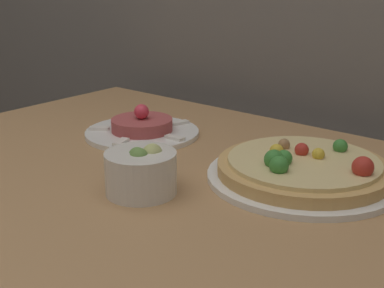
% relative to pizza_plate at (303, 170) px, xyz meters
% --- Properties ---
extents(dining_table, '(1.11, 0.79, 0.76)m').
position_rel_pizza_plate_xyz_m(dining_table, '(-0.19, -0.11, -0.13)').
color(dining_table, '#AD7F51').
rests_on(dining_table, ground_plane).
extents(pizza_plate, '(0.31, 0.31, 0.06)m').
position_rel_pizza_plate_xyz_m(pizza_plate, '(0.00, 0.00, 0.00)').
color(pizza_plate, white).
rests_on(pizza_plate, dining_table).
extents(tartare_plate, '(0.23, 0.23, 0.07)m').
position_rel_pizza_plate_xyz_m(tartare_plate, '(-0.37, 0.01, -0.00)').
color(tartare_plate, white).
rests_on(tartare_plate, dining_table).
extents(small_bowl, '(0.11, 0.11, 0.08)m').
position_rel_pizza_plate_xyz_m(small_bowl, '(-0.16, -0.20, 0.02)').
color(small_bowl, silver).
rests_on(small_bowl, dining_table).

